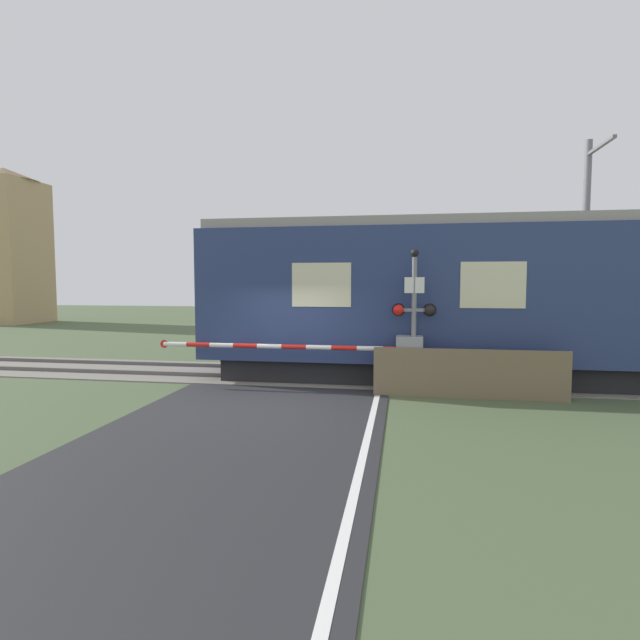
% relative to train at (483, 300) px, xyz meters
% --- Properties ---
extents(ground_plane, '(80.00, 80.00, 0.00)m').
position_rel_train_xyz_m(ground_plane, '(-4.76, -3.19, -2.12)').
color(ground_plane, '#475638').
extents(track_bed, '(36.00, 3.20, 0.13)m').
position_rel_train_xyz_m(track_bed, '(-4.76, 0.00, -2.09)').
color(track_bed, slate).
rests_on(track_bed, ground_plane).
extents(train, '(14.38, 2.89, 4.14)m').
position_rel_train_xyz_m(train, '(0.00, 0.00, 0.00)').
color(train, black).
rests_on(train, ground_plane).
extents(crossing_barrier, '(6.40, 0.44, 1.34)m').
position_rel_train_xyz_m(crossing_barrier, '(-2.37, -1.80, -1.38)').
color(crossing_barrier, gray).
rests_on(crossing_barrier, ground_plane).
extents(signal_post, '(1.00, 0.26, 3.31)m').
position_rel_train_xyz_m(signal_post, '(-1.76, -1.85, -0.23)').
color(signal_post, gray).
rests_on(signal_post, ground_plane).
extents(catenary_pole, '(0.20, 1.90, 6.57)m').
position_rel_train_xyz_m(catenary_pole, '(3.10, 2.12, 1.32)').
color(catenary_pole, slate).
rests_on(catenary_pole, ground_plane).
extents(distant_building, '(4.15, 4.15, 9.64)m').
position_rel_train_xyz_m(distant_building, '(-26.56, 14.46, 2.78)').
color(distant_building, tan).
rests_on(distant_building, ground_plane).
extents(roadside_fence, '(4.19, 0.06, 1.10)m').
position_rel_train_xyz_m(roadside_fence, '(-0.55, -2.08, -1.57)').
color(roadside_fence, '#726047').
rests_on(roadside_fence, ground_plane).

